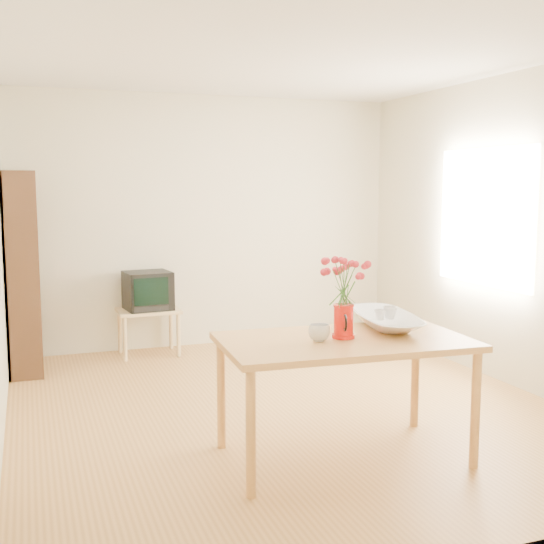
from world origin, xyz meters
name	(u,v)px	position (x,y,z in m)	size (l,w,h in m)	color
room	(289,236)	(0.03, 0.00, 1.30)	(4.50, 4.50, 4.50)	#A9773C
table	(344,351)	(-0.01, -1.02, 0.67)	(1.54, 0.94, 0.75)	#BF8241
tv_stand	(148,316)	(-0.70, 1.97, 0.39)	(0.60, 0.45, 0.46)	tan
bookshelf	(23,279)	(-1.85, 1.75, 0.84)	(0.28, 0.70, 1.80)	#311C10
pitcher	(343,323)	(-0.01, -1.00, 0.84)	(0.14, 0.21, 0.21)	red
flowers	(344,279)	(-0.01, -1.00, 1.12)	(0.24, 0.24, 0.34)	#C22D3D
mug	(319,333)	(-0.18, -1.03, 0.80)	(0.13, 0.13, 0.10)	white
bowl	(386,289)	(0.40, -0.80, 1.00)	(0.54, 0.54, 0.51)	white
teacup_a	(380,297)	(0.36, -0.80, 0.95)	(0.06, 0.06, 0.06)	white
teacup_b	(390,295)	(0.44, -0.78, 0.96)	(0.08, 0.08, 0.07)	white
television	(148,290)	(-0.70, 1.98, 0.65)	(0.47, 0.44, 0.37)	black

